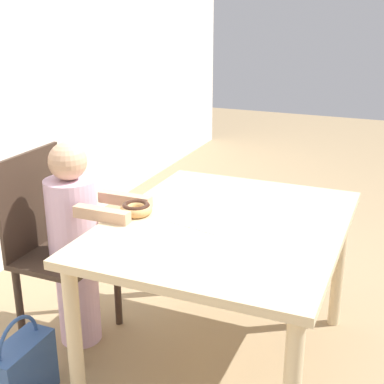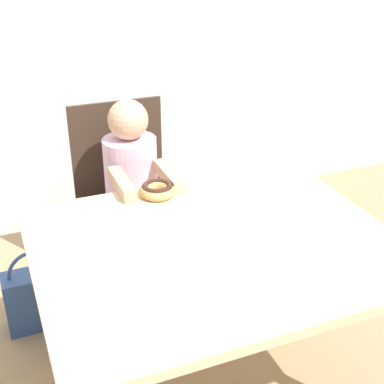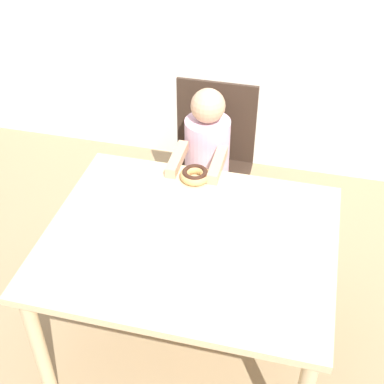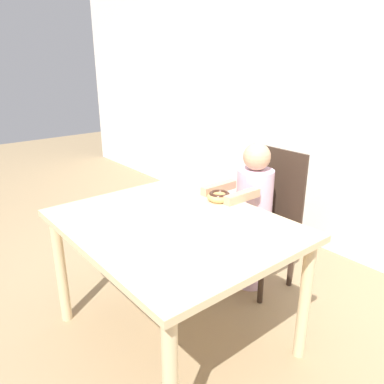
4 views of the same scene
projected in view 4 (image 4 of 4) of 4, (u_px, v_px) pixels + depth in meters
The scene contains 8 objects.
ground_plane at pixel (175, 335), 2.13m from camera, with size 12.00×12.00×0.00m, color #997F5B.
wall_back at pixel (351, 93), 2.66m from camera, with size 8.00×0.05×2.50m.
dining_table at pixel (174, 237), 1.92m from camera, with size 1.18×0.96×0.71m.
chair at pixel (264, 215), 2.52m from camera, with size 0.44×0.37×0.93m.
child_figure at pixel (253, 217), 2.44m from camera, with size 0.25×0.47×1.00m.
donut at pixel (219, 196), 2.16m from camera, with size 0.14×0.14×0.05m.
napkin at pixel (187, 218), 1.93m from camera, with size 0.31×0.31×0.00m.
handbag at pixel (202, 242), 2.89m from camera, with size 0.29×0.13×0.39m.
Camera 4 is at (1.39, -1.03, 1.49)m, focal length 35.00 mm.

